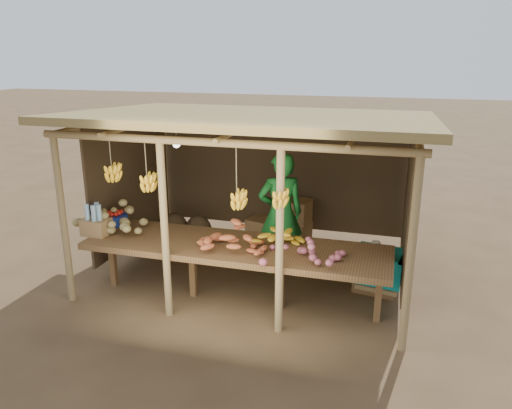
# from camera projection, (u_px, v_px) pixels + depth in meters

# --- Properties ---
(ground) EXTENTS (60.00, 60.00, 0.00)m
(ground) POSITION_uv_depth(u_px,v_px,m) (256.00, 272.00, 7.43)
(ground) COLOR brown
(ground) RESTS_ON ground
(stall_structure) EXTENTS (4.70, 3.50, 2.43)m
(stall_structure) POSITION_uv_depth(u_px,v_px,m) (253.00, 144.00, 6.86)
(stall_structure) COLOR #94784C
(stall_structure) RESTS_ON ground
(counter) EXTENTS (3.90, 1.05, 0.80)m
(counter) POSITION_uv_depth(u_px,v_px,m) (236.00, 249.00, 6.34)
(counter) COLOR brown
(counter) RESTS_ON ground
(potato_heap) EXTENTS (1.23, 0.86, 0.37)m
(potato_heap) POSITION_uv_depth(u_px,v_px,m) (113.00, 217.00, 6.81)
(potato_heap) COLOR #9B8850
(potato_heap) RESTS_ON counter
(sweet_potato_heap) EXTENTS (1.04, 0.85, 0.35)m
(sweet_potato_heap) POSITION_uv_depth(u_px,v_px,m) (234.00, 236.00, 6.13)
(sweet_potato_heap) COLOR #B6542E
(sweet_potato_heap) RESTS_ON counter
(onion_heap) EXTENTS (1.01, 0.80, 0.36)m
(onion_heap) POSITION_uv_depth(u_px,v_px,m) (304.00, 248.00, 5.75)
(onion_heap) COLOR #A6505D
(onion_heap) RESTS_ON counter
(banana_pile) EXTENTS (0.72, 0.59, 0.35)m
(banana_pile) POSITION_uv_depth(u_px,v_px,m) (274.00, 231.00, 6.30)
(banana_pile) COLOR yellow
(banana_pile) RESTS_ON counter
(tomato_basin) EXTENTS (0.37, 0.37, 0.20)m
(tomato_basin) POSITION_uv_depth(u_px,v_px,m) (115.00, 218.00, 7.06)
(tomato_basin) COLOR navy
(tomato_basin) RESTS_ON counter
(bottle_box) EXTENTS (0.35, 0.29, 0.43)m
(bottle_box) POSITION_uv_depth(u_px,v_px,m) (96.00, 223.00, 6.63)
(bottle_box) COLOR olive
(bottle_box) RESTS_ON counter
(vendor) EXTENTS (0.78, 0.67, 1.80)m
(vendor) POSITION_uv_depth(u_px,v_px,m) (281.00, 214.00, 7.19)
(vendor) COLOR #1A782B
(vendor) RESTS_ON ground
(tarp_crate) EXTENTS (0.71, 0.64, 0.74)m
(tarp_crate) POSITION_uv_depth(u_px,v_px,m) (377.00, 269.00, 6.79)
(tarp_crate) COLOR brown
(tarp_crate) RESTS_ON ground
(carton_stack) EXTENTS (1.12, 0.51, 0.79)m
(carton_stack) POSITION_uv_depth(u_px,v_px,m) (284.00, 225.00, 8.39)
(carton_stack) COLOR olive
(carton_stack) RESTS_ON ground
(burlap_sacks) EXTENTS (0.90, 0.47, 0.64)m
(burlap_sacks) POSITION_uv_depth(u_px,v_px,m) (187.00, 229.00, 8.39)
(burlap_sacks) COLOR #473521
(burlap_sacks) RESTS_ON ground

